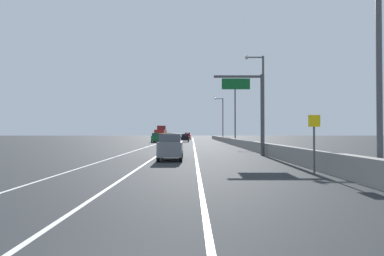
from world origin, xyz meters
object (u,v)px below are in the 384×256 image
Objects in this scene: car_yellow_1 at (167,139)px; box_truck at (161,134)px; overhead_sign_gantry at (255,104)px; car_red_5 at (188,136)px; car_blue_0 at (170,138)px; speed_advisory_sign at (314,139)px; lamp_post_right_fourth at (222,116)px; lamp_post_right_second at (261,97)px; lamp_post_right_near at (373,40)px; car_green_3 at (156,138)px; car_black_2 at (185,138)px; car_gray_4 at (171,147)px; lamp_post_right_third at (234,110)px.

box_truck reaches higher than car_yellow_1.
car_red_5 is at bearing 96.37° from overhead_sign_gantry.
car_blue_0 is 1.04× the size of car_yellow_1.
lamp_post_right_fourth reaches higher than speed_advisory_sign.
car_blue_0 is (-12.05, 28.77, -5.08)m from lamp_post_right_second.
lamp_post_right_near is 42.81m from car_yellow_1.
lamp_post_right_near and lamp_post_right_fourth have the same top height.
car_green_3 is at bearing 105.70° from car_yellow_1.
overhead_sign_gantry is at bearing -80.05° from car_black_2.
car_gray_4 is 0.98× the size of car_red_5.
car_black_2 is at bearing 70.62° from car_blue_0.
lamp_post_right_second is 31.60m from car_blue_0.
lamp_post_right_third reaches higher than car_gray_4.
lamp_post_right_near is 2.25× the size of car_blue_0.
speed_advisory_sign reaches higher than car_black_2.
car_blue_0 is at bearing 104.01° from lamp_post_right_near.
box_truck is at bearing 132.66° from car_black_2.
lamp_post_right_second is at bearing -75.98° from car_black_2.
car_black_2 is 21.88m from car_red_5.
car_green_3 is (-15.05, -8.14, -5.06)m from lamp_post_right_fourth.
box_truck is at bearing 90.93° from car_green_3.
lamp_post_right_fourth is (-0.10, 20.25, 0.00)m from lamp_post_right_third.
lamp_post_right_fourth is at bearing 88.10° from overhead_sign_gantry.
lamp_post_right_third is 2.37× the size of car_black_2.
lamp_post_right_third is 31.80m from car_gray_4.
overhead_sign_gantry is 1.59× the size of car_blue_0.
car_black_2 is 1.10× the size of car_green_3.
lamp_post_right_fourth is 51.35m from car_gray_4.
lamp_post_right_near is 2.62× the size of car_green_3.
car_gray_4 is at bearing -106.72° from lamp_post_right_third.
car_red_5 is at bearing 95.67° from speed_advisory_sign.
lamp_post_right_fourth is 10.92m from car_black_2.
car_gray_4 is at bearing -148.48° from overhead_sign_gantry.
lamp_post_right_second reaches higher than car_red_5.
lamp_post_right_near reaches higher than car_gray_4.
car_black_2 is at bearing 99.95° from overhead_sign_gantry.
lamp_post_right_near is (1.98, -14.97, 1.34)m from overhead_sign_gantry.
car_gray_4 is (2.83, -38.59, 0.01)m from car_blue_0.
overhead_sign_gantry reaches higher than car_blue_0.
car_green_3 is at bearing -103.59° from car_red_5.
box_truck reaches higher than car_blue_0.
car_yellow_1 is (-10.19, 25.76, -3.70)m from overhead_sign_gantry.
lamp_post_right_fourth reaches higher than overhead_sign_gantry.
car_black_2 is (-8.92, -3.63, -5.15)m from lamp_post_right_fourth.
speed_advisory_sign reaches higher than car_green_3.
car_yellow_1 is 0.53× the size of box_truck.
car_yellow_1 is (-11.71, -20.01, -5.05)m from lamp_post_right_fourth.
car_green_3 is (-6.13, -4.51, 0.09)m from car_black_2.
car_yellow_1 is at bearing 120.36° from lamp_post_right_second.
lamp_post_right_near is 2.37× the size of car_black_2.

